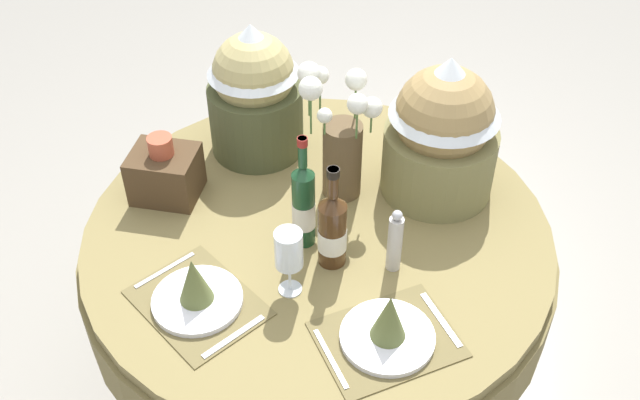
# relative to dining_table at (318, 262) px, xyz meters

# --- Properties ---
(ground) EXTENTS (8.00, 8.00, 0.00)m
(ground) POSITION_rel_dining_table_xyz_m (0.00, 0.00, -0.63)
(ground) COLOR #9E998E
(dining_table) EXTENTS (1.40, 1.40, 0.78)m
(dining_table) POSITION_rel_dining_table_xyz_m (0.00, 0.00, 0.00)
(dining_table) COLOR olive
(dining_table) RESTS_ON ground
(place_setting_left) EXTENTS (0.43, 0.41, 0.16)m
(place_setting_left) POSITION_rel_dining_table_xyz_m (-0.25, -0.34, 0.19)
(place_setting_left) COLOR brown
(place_setting_left) RESTS_ON dining_table
(place_setting_right) EXTENTS (0.43, 0.41, 0.16)m
(place_setting_right) POSITION_rel_dining_table_xyz_m (0.25, -0.37, 0.19)
(place_setting_right) COLOR brown
(place_setting_right) RESTS_ON dining_table
(flower_vase) EXTENTS (0.25, 0.18, 0.43)m
(flower_vase) POSITION_rel_dining_table_xyz_m (0.03, 0.18, 0.34)
(flower_vase) COLOR brown
(flower_vase) RESTS_ON dining_table
(wine_bottle_left) EXTENTS (0.08, 0.08, 0.33)m
(wine_bottle_left) POSITION_rel_dining_table_xyz_m (0.06, -0.12, 0.26)
(wine_bottle_left) COLOR #422814
(wine_bottle_left) RESTS_ON dining_table
(wine_bottle_centre) EXTENTS (0.07, 0.07, 0.37)m
(wine_bottle_centre) POSITION_rel_dining_table_xyz_m (-0.03, -0.06, 0.28)
(wine_bottle_centre) COLOR #194223
(wine_bottle_centre) RESTS_ON dining_table
(wine_glass_left) EXTENTS (0.07, 0.07, 0.21)m
(wine_glass_left) POSITION_rel_dining_table_xyz_m (-0.03, -0.25, 0.29)
(wine_glass_left) COLOR silver
(wine_glass_left) RESTS_ON dining_table
(pepper_mill) EXTENTS (0.04, 0.04, 0.21)m
(pepper_mill) POSITION_rel_dining_table_xyz_m (0.23, -0.11, 0.24)
(pepper_mill) COLOR #B7B2AD
(pepper_mill) RESTS_ON dining_table
(gift_tub_back_left) EXTENTS (0.30, 0.30, 0.45)m
(gift_tub_back_left) POSITION_rel_dining_table_xyz_m (-0.27, 0.35, 0.38)
(gift_tub_back_left) COLOR #474C2D
(gift_tub_back_left) RESTS_ON dining_table
(gift_tub_back_right) EXTENTS (0.34, 0.34, 0.46)m
(gift_tub_back_right) POSITION_rel_dining_table_xyz_m (0.32, 0.25, 0.38)
(gift_tub_back_right) COLOR olive
(gift_tub_back_right) RESTS_ON dining_table
(woven_basket_side_left) EXTENTS (0.20, 0.16, 0.21)m
(woven_basket_side_left) POSITION_rel_dining_table_xyz_m (-0.48, 0.06, 0.23)
(woven_basket_side_left) COLOR #47331E
(woven_basket_side_left) RESTS_ON dining_table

